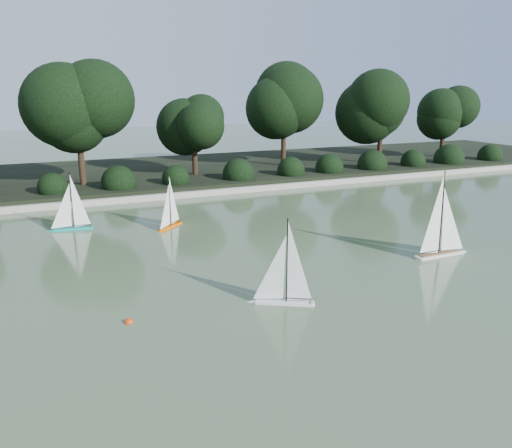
% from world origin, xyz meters
% --- Properties ---
extents(ground, '(80.00, 80.00, 0.00)m').
position_xyz_m(ground, '(0.00, 0.00, 0.00)').
color(ground, '#3A4F2F').
rests_on(ground, ground).
extents(pond_coping, '(40.00, 0.35, 0.18)m').
position_xyz_m(pond_coping, '(0.00, 9.00, 0.09)').
color(pond_coping, gray).
rests_on(pond_coping, ground).
extents(far_bank, '(40.00, 8.00, 0.30)m').
position_xyz_m(far_bank, '(0.00, 13.00, 0.15)').
color(far_bank, black).
rests_on(far_bank, ground).
extents(tree_line, '(26.31, 3.93, 4.39)m').
position_xyz_m(tree_line, '(1.23, 11.44, 2.64)').
color(tree_line, black).
rests_on(tree_line, ground).
extents(shrub_hedge, '(29.10, 1.10, 1.10)m').
position_xyz_m(shrub_hedge, '(0.00, 9.90, 0.45)').
color(shrub_hedge, black).
rests_on(shrub_hedge, ground).
extents(sailboat_white_a, '(1.05, 0.69, 1.54)m').
position_xyz_m(sailboat_white_a, '(-0.95, 0.41, 0.24)').
color(sailboat_white_a, silver).
rests_on(sailboat_white_a, ground).
extents(sailboat_white_b, '(1.39, 0.23, 1.90)m').
position_xyz_m(sailboat_white_b, '(3.30, 1.20, 0.29)').
color(sailboat_white_b, silver).
rests_on(sailboat_white_b, ground).
extents(sailboat_orange, '(0.85, 0.83, 1.45)m').
position_xyz_m(sailboat_orange, '(-1.47, 5.59, 0.23)').
color(sailboat_orange, '#EE5E00').
rests_on(sailboat_orange, ground).
extents(sailboat_teal, '(1.11, 0.28, 1.51)m').
position_xyz_m(sailboat_teal, '(-3.78, 6.40, 0.24)').
color(sailboat_teal, '#0D9389').
rests_on(sailboat_teal, ground).
extents(race_buoy, '(0.14, 0.14, 0.14)m').
position_xyz_m(race_buoy, '(-3.30, 0.68, 0.00)').
color(race_buoy, red).
rests_on(race_buoy, ground).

